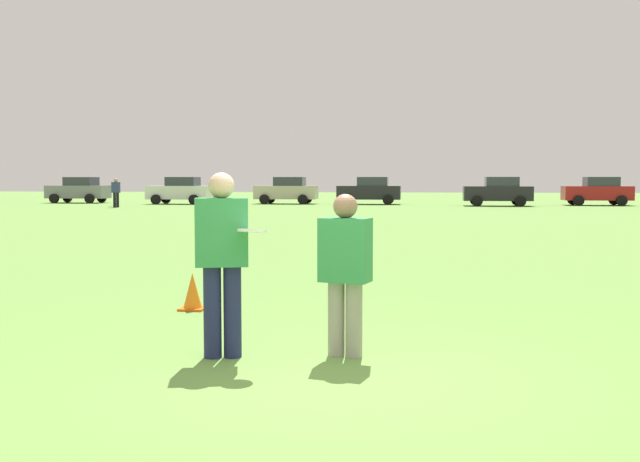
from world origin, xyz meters
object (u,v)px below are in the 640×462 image
bystander_far_jogger (215,194)px  player_defender (345,266)px  parked_car_far_right (598,191)px  bystander_field_marshal (116,192)px  bystander_sideline_watcher (116,191)px  frisbee (252,231)px  parked_car_center (287,190)px  traffic_cone (193,292)px  parked_car_mid_left (180,190)px  parked_car_near_right (498,191)px  parked_car_near_left (79,190)px  player_thrower (222,254)px  parked_car_mid_right (370,190)px

bystander_far_jogger → player_defender: bearing=-72.2°
parked_car_far_right → bystander_field_marshal: parked_car_far_right is taller
player_defender → bystander_sideline_watcher: size_ratio=0.89×
frisbee → parked_car_center: (-7.63, 43.90, -0.30)m
traffic_cone → bystander_far_jogger: (-7.69, 28.52, 0.71)m
bystander_sideline_watcher → traffic_cone: bearing=-65.6°
bystander_far_jogger → bystander_field_marshal: size_ratio=1.06×
parked_car_far_right → bystander_far_jogger: bearing=-150.2°
parked_car_mid_left → parked_car_far_right: bearing=2.5°
parked_car_near_right → bystander_far_jogger: parked_car_near_right is taller
parked_car_near_right → bystander_sideline_watcher: bearing=-166.4°
parked_car_center → bystander_sideline_watcher: (-8.92, -7.76, 0.06)m
parked_car_near_left → bystander_sideline_watcher: 9.82m
player_defender → frisbee: 0.97m
player_thrower → traffic_cone: size_ratio=3.66×
parked_car_center → bystander_far_jogger: bearing=-96.6°
frisbee → bystander_far_jogger: (-9.10, 31.19, -0.28)m
player_defender → parked_car_center: 44.34m
player_defender → frisbee: player_defender is taller
parked_car_near_right → parked_car_center: bearing=170.7°
parked_car_near_right → parked_car_mid_left: bearing=177.7°
parked_car_near_left → player_defender: bearing=-61.7°
parked_car_mid_left → bystander_sideline_watcher: parked_car_mid_left is taller
parked_car_near_left → bystander_field_marshal: bearing=-46.2°
parked_car_mid_left → traffic_cone: bearing=-71.6°
parked_car_far_right → bystander_field_marshal: size_ratio=2.67×
bystander_sideline_watcher → frisbee: bearing=-65.4°
parked_car_mid_left → bystander_field_marshal: bearing=-129.2°
player_defender → parked_car_mid_left: (-15.50, 42.09, 0.06)m
parked_car_mid_left → bystander_field_marshal: (-3.00, -3.68, -0.03)m
parked_car_mid_left → bystander_field_marshal: 4.74m
player_thrower → traffic_cone: 2.83m
frisbee → bystander_far_jogger: bearing=106.3°
player_thrower → parked_car_mid_right: size_ratio=0.42×
player_defender → parked_car_near_left: size_ratio=0.37×
traffic_cone → parked_car_near_right: size_ratio=0.11×
bystander_field_marshal → bystander_sideline_watcher: bearing=-67.1°
parked_car_near_left → bystander_far_jogger: size_ratio=2.53×
parked_car_near_left → parked_car_far_right: 35.23m
frisbee → parked_car_mid_left: parked_car_mid_left is taller
bystander_far_jogger → parked_car_mid_right: bearing=60.4°
player_thrower → bystander_field_marshal: 42.33m
player_defender → parked_car_mid_right: size_ratio=0.37×
frisbee → parked_car_mid_left: size_ratio=0.06×
player_defender → parked_car_mid_left: bearing=110.2°
bystander_far_jogger → parked_car_far_right: bearing=29.8°
player_defender → bystander_sideline_watcher: bearing=115.9°
frisbee → player_thrower: bearing=152.2°
frisbee → parked_car_mid_right: size_ratio=0.06×
frisbee → parked_car_near_right: size_ratio=0.06×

